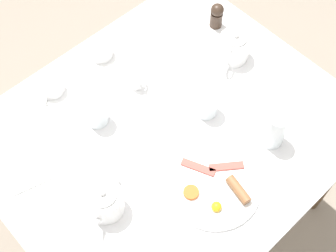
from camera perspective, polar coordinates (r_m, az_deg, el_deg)
ground_plane at (r=2.18m, az=0.00°, el=-10.34°), size 8.00×8.00×0.00m
table at (r=1.57m, az=0.00°, el=-1.66°), size 0.96×1.13×0.74m
breakfast_plate at (r=1.42m, az=5.75°, el=-7.37°), size 0.28×0.28×0.04m
teapot_near at (r=1.66m, az=8.03°, el=9.45°), size 0.11×0.18×0.12m
teapot_far at (r=1.36m, az=-7.70°, el=-9.01°), size 0.12×0.17×0.12m
teacup_with_saucer_left at (r=1.69m, az=-8.17°, el=8.91°), size 0.15×0.15×0.06m
teacup_with_saucer_right at (r=1.62m, az=-13.98°, el=4.55°), size 0.15×0.15×0.06m
water_glass_tall at (r=1.51m, az=4.77°, el=2.92°), size 0.07×0.07×0.11m
water_glass_short at (r=1.50m, az=-8.82°, el=1.87°), size 0.07×0.07×0.11m
wine_glass_spare at (r=1.47m, az=12.94°, el=-0.31°), size 0.07×0.07×0.14m
creamer_jug at (r=1.59m, az=-3.91°, el=5.71°), size 0.08×0.05×0.07m
pepper_grinder at (r=1.76m, az=5.96°, el=13.31°), size 0.05×0.05×0.10m
napkin_folded at (r=1.51m, az=-17.06°, el=-4.65°), size 0.19×0.16×0.01m
knife_by_plate at (r=1.52m, az=-1.02°, el=0.19°), size 0.18×0.14×0.00m
spoon_for_tea at (r=1.62m, az=15.38°, el=2.46°), size 0.15×0.04×0.00m
fork_spare at (r=1.79m, az=-0.47°, el=12.27°), size 0.07×0.18×0.00m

